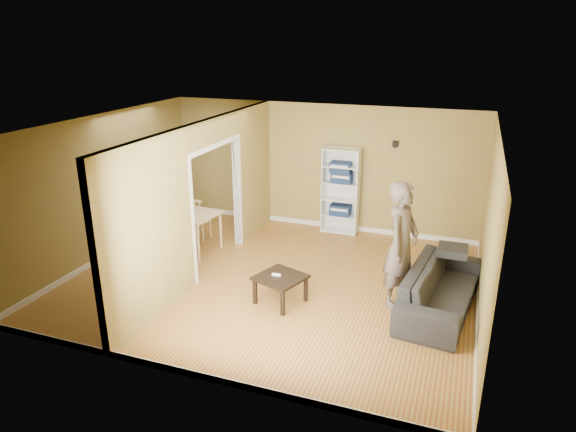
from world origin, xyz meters
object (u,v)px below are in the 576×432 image
object	(u,v)px
sofa	(441,282)
chair_near	(166,236)
bookshelf	(341,191)
dining_table	(185,216)
chair_far	(200,218)
chair_left	(148,221)
coffee_table	(280,280)
person	(402,234)

from	to	relation	value
sofa	chair_near	world-z (taller)	chair_near
bookshelf	dining_table	xyz separation A→B (m)	(-2.52, -1.94, -0.21)
dining_table	chair_near	bearing A→B (deg)	-91.64
sofa	chair_far	distance (m)	4.90
dining_table	chair_far	xyz separation A→B (m)	(-0.00, 0.57, -0.24)
dining_table	chair_left	world-z (taller)	chair_left
chair_left	dining_table	bearing A→B (deg)	105.35
sofa	dining_table	size ratio (longest dim) A/B	1.88
chair_left	chair_near	distance (m)	0.99
bookshelf	chair_left	distance (m)	3.89
sofa	chair_near	distance (m)	4.75
chair_near	chair_far	size ratio (longest dim) A/B	1.18
bookshelf	dining_table	size ratio (longest dim) A/B	1.46
chair_left	chair_far	world-z (taller)	chair_left
coffee_table	dining_table	world-z (taller)	dining_table
dining_table	chair_far	size ratio (longest dim) A/B	1.38
sofa	coffee_table	world-z (taller)	sofa
coffee_table	chair_left	xyz separation A→B (m)	(-3.23, 1.28, 0.12)
person	chair_near	bearing A→B (deg)	103.38
bookshelf	chair_left	xyz separation A→B (m)	(-3.33, -1.98, -0.40)
sofa	bookshelf	bearing A→B (deg)	47.21
chair_far	dining_table	bearing A→B (deg)	94.62
chair_left	sofa	bearing A→B (deg)	96.13
coffee_table	chair_far	xyz separation A→B (m)	(-2.42, 1.89, 0.07)
chair_near	chair_far	xyz separation A→B (m)	(0.01, 1.21, -0.08)
person	sofa	bearing A→B (deg)	-71.25
bookshelf	coffee_table	xyz separation A→B (m)	(-0.10, -3.26, -0.51)
bookshelf	dining_table	world-z (taller)	bookshelf
coffee_table	chair_near	xyz separation A→B (m)	(-2.44, 0.68, 0.14)
chair_far	coffee_table	bearing A→B (deg)	146.29
person	dining_table	distance (m)	4.20
sofa	chair_left	size ratio (longest dim) A/B	2.32
dining_table	coffee_table	bearing A→B (deg)	-28.61
coffee_table	chair_far	bearing A→B (deg)	142.02
sofa	chair_near	bearing A→B (deg)	96.53
chair_far	sofa	bearing A→B (deg)	169.43
bookshelf	chair_far	world-z (taller)	bookshelf
coffee_table	dining_table	bearing A→B (deg)	151.39
person	chair_left	size ratio (longest dim) A/B	2.31
sofa	chair_far	bearing A→B (deg)	82.24
person	bookshelf	xyz separation A→B (m)	(-1.59, 2.67, -0.25)
person	coffee_table	size ratio (longest dim) A/B	3.42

